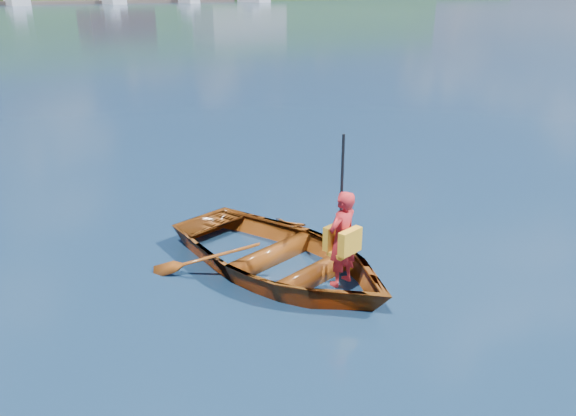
% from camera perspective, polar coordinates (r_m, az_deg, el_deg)
% --- Properties ---
extents(ground, '(600.00, 600.00, 0.00)m').
position_cam_1_polar(ground, '(7.21, 6.77, -7.63)').
color(ground, '#13213B').
rests_on(ground, ground).
extents(rowboat, '(3.23, 3.96, 0.72)m').
position_cam_1_polar(rowboat, '(7.37, -0.84, -4.95)').
color(rowboat, brown).
rests_on(rowboat, ground).
extents(child_paddler, '(0.49, 0.41, 1.82)m').
position_cam_1_polar(child_paddler, '(6.73, 5.52, -3.12)').
color(child_paddler, red).
rests_on(child_paddler, ground).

